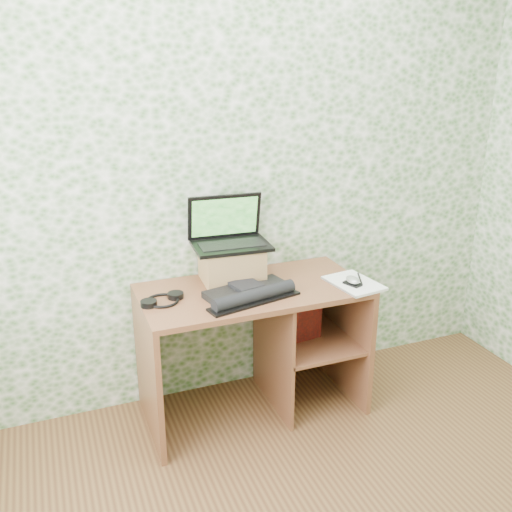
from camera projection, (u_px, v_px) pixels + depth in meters
name	position (u px, v px, depth m)	size (l,w,h in m)	color
wall_back	(232.00, 175.00, 3.12)	(3.50, 3.50, 0.00)	white
desk	(264.00, 329.00, 3.18)	(1.20, 0.60, 0.75)	brown
riser	(232.00, 264.00, 3.11)	(0.32, 0.27, 0.19)	#A6774A
laptop	(229.00, 234.00, 3.09)	(0.42, 0.31, 0.27)	black
keyboard	(250.00, 293.00, 2.92)	(0.51, 0.35, 0.07)	black
headphones	(162.00, 300.00, 2.87)	(0.23, 0.21, 0.03)	black
notepad	(354.00, 283.00, 3.08)	(0.22, 0.31, 0.01)	white
mouse	(353.00, 282.00, 3.04)	(0.06, 0.10, 0.03)	#B5B5B8
pen	(360.00, 279.00, 3.12)	(0.01, 0.01, 0.16)	black
red_box	(299.00, 315.00, 3.21)	(0.25, 0.08, 0.30)	maroon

